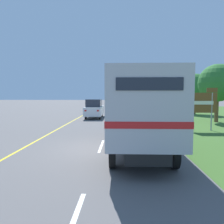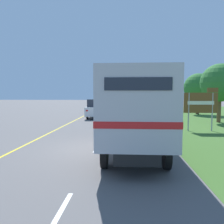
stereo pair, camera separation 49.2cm
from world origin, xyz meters
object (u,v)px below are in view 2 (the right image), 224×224
(roadside_tree_near, at_px, (220,83))
(roadside_tree_mid, at_px, (198,88))
(delineator_post, at_px, (174,131))
(horse_trailer_truck, at_px, (133,108))
(lead_car_white, at_px, (96,109))
(highway_sign, at_px, (201,104))

(roadside_tree_near, bearing_deg, roadside_tree_mid, 84.87)
(roadside_tree_mid, distance_m, delineator_post, 18.22)
(horse_trailer_truck, height_order, roadside_tree_mid, roadside_tree_mid)
(lead_car_white, distance_m, roadside_tree_mid, 13.98)
(horse_trailer_truck, distance_m, roadside_tree_near, 13.75)
(lead_car_white, bearing_deg, roadside_tree_near, -14.86)
(lead_car_white, bearing_deg, horse_trailer_truck, -75.40)
(horse_trailer_truck, xyz_separation_m, roadside_tree_near, (8.26, 10.86, 1.71))
(highway_sign, bearing_deg, roadside_tree_mid, 73.26)
(highway_sign, xyz_separation_m, delineator_post, (-2.54, -3.10, -1.42))
(lead_car_white, bearing_deg, highway_sign, -43.86)
(highway_sign, bearing_deg, roadside_tree_near, 56.83)
(highway_sign, xyz_separation_m, roadside_tree_mid, (4.09, 13.60, 1.57))
(highway_sign, distance_m, roadside_tree_mid, 14.29)
(lead_car_white, bearing_deg, roadside_tree_mid, 22.90)
(horse_trailer_truck, relative_size, lead_car_white, 1.81)
(horse_trailer_truck, distance_m, delineator_post, 3.86)
(highway_sign, xyz_separation_m, roadside_tree_near, (3.33, 5.09, 1.71))
(lead_car_white, xyz_separation_m, roadside_tree_mid, (12.67, 5.35, 2.47))
(lead_car_white, height_order, roadside_tree_near, roadside_tree_near)
(horse_trailer_truck, height_order, delineator_post, horse_trailer_truck)
(highway_sign, relative_size, roadside_tree_mid, 0.57)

